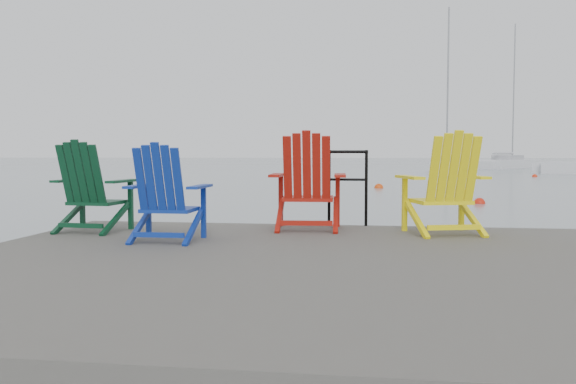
# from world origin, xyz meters

# --- Properties ---
(ground) EXTENTS (400.00, 400.00, 0.00)m
(ground) POSITION_xyz_m (0.00, 0.00, 0.00)
(ground) COLOR gray
(ground) RESTS_ON ground
(dock) EXTENTS (6.00, 5.00, 1.40)m
(dock) POSITION_xyz_m (0.00, 0.00, 0.35)
(dock) COLOR #302D2A
(dock) RESTS_ON ground
(handrail) EXTENTS (0.48, 0.04, 0.90)m
(handrail) POSITION_xyz_m (0.25, 2.45, 1.04)
(handrail) COLOR black
(handrail) RESTS_ON dock
(chair_green) EXTENTS (0.82, 0.76, 0.97)m
(chair_green) POSITION_xyz_m (-2.50, 1.45, 0.99)
(chair_green) COLOR #09341C
(chair_green) RESTS_ON dock
(chair_blue) EXTENTS (0.74, 0.69, 0.93)m
(chair_blue) POSITION_xyz_m (-1.44, 0.87, 0.97)
(chair_blue) COLOR navy
(chair_blue) RESTS_ON dock
(chair_red) EXTENTS (0.89, 0.83, 1.07)m
(chair_red) POSITION_xyz_m (-0.17, 1.96, 1.04)
(chair_red) COLOR #99140B
(chair_red) RESTS_ON dock
(chair_yellow) EXTENTS (0.98, 0.93, 1.05)m
(chair_yellow) POSITION_xyz_m (1.31, 1.80, 1.03)
(chair_yellow) COLOR yellow
(chair_yellow) RESTS_ON dock
(sailboat_near) EXTENTS (3.06, 8.81, 11.90)m
(sailboat_near) POSITION_xyz_m (5.46, 39.13, 0.36)
(sailboat_near) COLOR silver
(sailboat_near) RESTS_ON ground
(sailboat_mid) EXTENTS (8.10, 10.02, 14.02)m
(sailboat_mid) POSITION_xyz_m (13.23, 56.03, 0.35)
(sailboat_mid) COLOR silver
(sailboat_mid) RESTS_ON ground
(buoy_a) EXTENTS (0.32, 0.32, 0.32)m
(buoy_a) POSITION_xyz_m (3.38, 12.33, 0.00)
(buoy_a) COLOR red
(buoy_a) RESTS_ON ground
(buoy_b) EXTENTS (0.36, 0.36, 0.36)m
(buoy_b) POSITION_xyz_m (0.68, 19.52, 0.00)
(buoy_b) COLOR #D03F0C
(buoy_b) RESTS_ON ground
(buoy_c) EXTENTS (0.32, 0.32, 0.32)m
(buoy_c) POSITION_xyz_m (9.85, 32.87, 0.00)
(buoy_c) COLOR red
(buoy_c) RESTS_ON ground
(buoy_d) EXTENTS (0.32, 0.32, 0.32)m
(buoy_d) POSITION_xyz_m (4.88, 36.90, 0.00)
(buoy_d) COLOR red
(buoy_d) RESTS_ON ground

